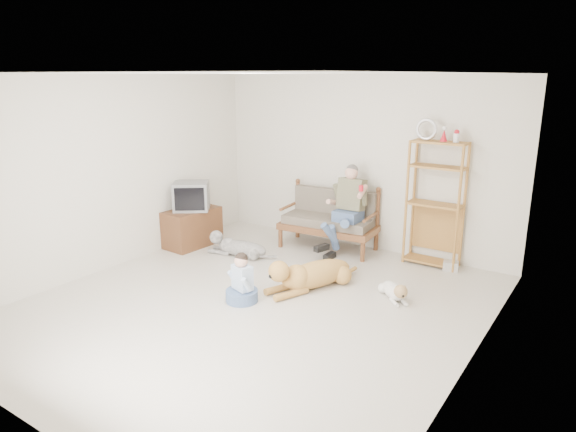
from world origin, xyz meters
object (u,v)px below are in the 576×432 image
Objects in this scene: etagere at (435,203)px; tv_stand at (192,227)px; loveseat at (330,218)px; golden_retriever at (309,274)px.

tv_stand is at bearing -159.51° from etagere.
golden_retriever is (0.59, -1.59, -0.29)m from loveseat.
loveseat is at bearing -174.20° from etagere.
loveseat is 0.74× the size of etagere.
etagere reaches higher than golden_retriever.
loveseat is 1.68× the size of tv_stand.
tv_stand is (-3.52, -1.31, -0.63)m from etagere.
loveseat is at bearing 132.00° from golden_retriever.
loveseat is 1.05× the size of golden_retriever.
loveseat is 2.24m from tv_stand.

